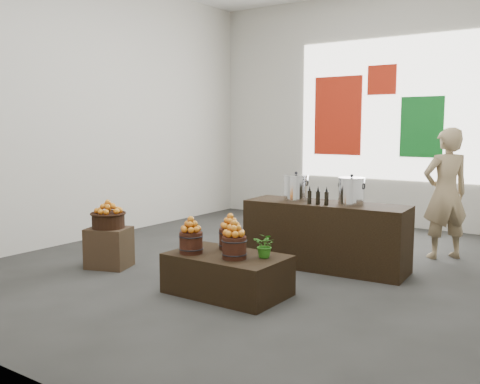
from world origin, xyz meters
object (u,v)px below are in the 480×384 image
Objects in this scene: wicker_basket at (108,221)px; shopper at (445,194)px; stock_pot_center at (351,192)px; stock_pot_left at (296,188)px; crate at (109,248)px; display_table at (227,274)px; counter at (326,235)px.

shopper reaches higher than wicker_basket.
stock_pot_center is 0.18× the size of shopper.
stock_pot_left is 0.18× the size of shopper.
crate reaches higher than display_table.
stock_pot_center reaches higher than counter.
crate is 1.62× the size of stock_pot_center.
stock_pot_left is at bearing -176.20° from stock_pot_center.
crate is 0.41× the size of display_table.
display_table is 3.23m from shopper.
crate is at bearing 179.34° from display_table.
counter is (2.18, 1.47, 0.16)m from crate.
shopper is at bearing 47.44° from counter.
display_table is at bearing 19.00° from shopper.
counter reaches higher than crate.
stock_pot_left is (-0.40, -0.03, 0.55)m from counter.
stock_pot_center reaches higher than display_table.
crate is at bearing 0.00° from wicker_basket.
shopper is (1.43, 2.82, 0.64)m from display_table.
counter is at bearing 3.80° from stock_pot_left.
wicker_basket is 1.29× the size of stock_pot_left.
wicker_basket is 0.23× the size of shopper.
crate is at bearing -3.31° from shopper.
wicker_basket is 2.92m from stock_pot_center.
crate is 0.29× the size of shopper.
stock_pot_left is at bearing 91.25° from display_table.
wicker_basket is 1.84m from display_table.
stock_pot_center is at bearing 66.27° from display_table.
stock_pot_left is 1.98m from shopper.
stock_pot_left is 1.00× the size of stock_pot_center.
display_table is at bearing -1.10° from crate.
stock_pot_left is (1.78, 1.45, 0.70)m from crate.
shopper reaches higher than counter.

